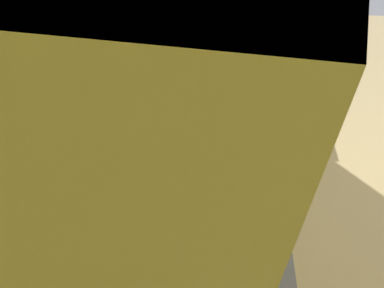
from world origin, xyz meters
TOP-DOWN VIEW (x-y plane):
  - ground_plane at (0.00, 0.00)m, footprint 6.49×6.49m
  - wall_back at (0.00, 1.55)m, footprint 4.17×0.12m
  - counter_run at (-0.33, 1.18)m, footprint 3.39×0.65m
  - oven_range at (1.66, 1.15)m, footprint 0.61×0.69m
  - microwave at (0.43, 1.19)m, footprint 0.46×0.37m
  - bowl at (1.00, 1.05)m, footprint 0.15×0.15m

SIDE VIEW (x-z plane):
  - ground_plane at x=0.00m, z-range 0.00..0.00m
  - counter_run at x=-0.33m, z-range 0.00..0.90m
  - oven_range at x=1.66m, z-range -0.07..1.01m
  - bowl at x=1.00m, z-range 0.91..0.96m
  - microwave at x=0.43m, z-range 0.90..1.21m
  - wall_back at x=0.00m, z-range 0.00..2.58m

